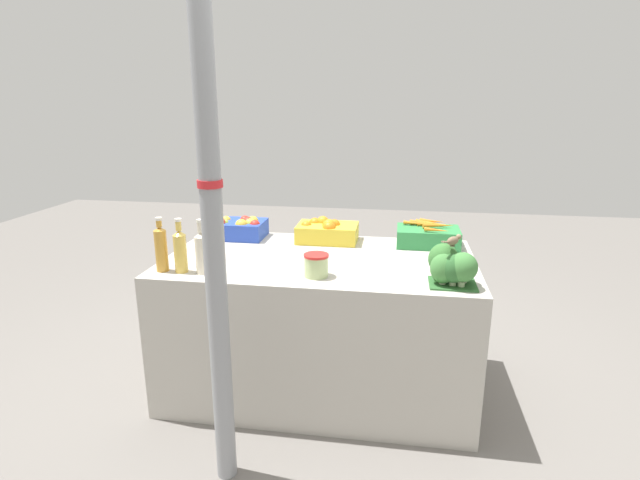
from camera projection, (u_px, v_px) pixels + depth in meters
name	position (u px, v px, depth m)	size (l,w,h in m)	color
ground_plane	(320.00, 383.00, 2.99)	(10.00, 10.00, 0.00)	slate
market_table	(320.00, 323.00, 2.88)	(1.70, 0.96, 0.79)	#B7B2A8
support_pole	(212.00, 214.00, 1.94)	(0.10, 0.10, 2.42)	gray
apple_crate	(238.00, 227.00, 3.16)	(0.37, 0.25, 0.14)	#2847B7
orange_crate	(327.00, 231.00, 3.07)	(0.37, 0.25, 0.15)	gold
carrot_crate	(428.00, 236.00, 2.99)	(0.37, 0.25, 0.14)	#2D8442
broccoli_pile	(452.00, 266.00, 2.33)	(0.23, 0.21, 0.19)	#2D602D
juice_bottle_amber	(161.00, 248.00, 2.52)	(0.06, 0.06, 0.28)	gold
juice_bottle_golden	(180.00, 250.00, 2.51)	(0.06, 0.06, 0.28)	gold
juice_bottle_cloudy	(202.00, 251.00, 2.49)	(0.07, 0.07, 0.28)	beige
pickle_jar	(316.00, 265.00, 2.46)	(0.12, 0.12, 0.11)	#B2C684
sparrow_bird	(453.00, 240.00, 2.31)	(0.10, 0.11, 0.05)	#4C3D2D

